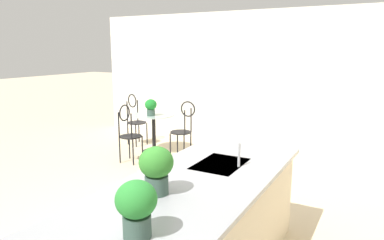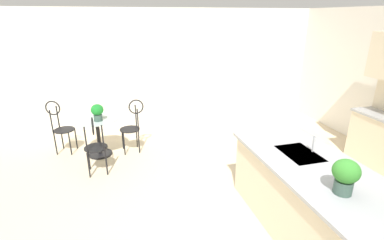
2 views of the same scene
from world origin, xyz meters
The scene contains 10 objects.
wall_left_window centered at (-4.26, 0.00, 1.35)m, with size 0.12×7.80×2.70m, color silver.
kitchen_island centered at (0.30, 0.85, 0.46)m, with size 2.80×1.06×0.92m.
bistro_table centered at (-2.79, -1.68, 0.45)m, with size 0.80×0.80×0.74m.
chair_near_window centered at (-3.12, -2.37, 0.57)m, with size 0.47×0.52×1.04m.
chair_by_island centered at (-2.05, -1.69, 0.57)m, with size 0.49×0.40×1.04m.
chair_toward_desk centered at (-2.80, -1.03, 0.57)m, with size 0.40×0.49×1.04m.
sink_faucet centered at (-0.25, 1.03, 1.03)m, with size 0.02×0.02×0.22m, color #B2B5BA.
potted_plant_on_table centered at (-2.65, -1.64, 0.92)m, with size 0.22×0.22×0.31m.
potted_plant_counter_far centered at (1.15, 0.97, 1.11)m, with size 0.24×0.24×0.33m.
potted_plant_counter_near centered at (0.60, 0.73, 1.12)m, with size 0.25×0.25×0.35m.
Camera 1 is at (2.59, 2.12, 1.96)m, focal length 33.05 mm.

